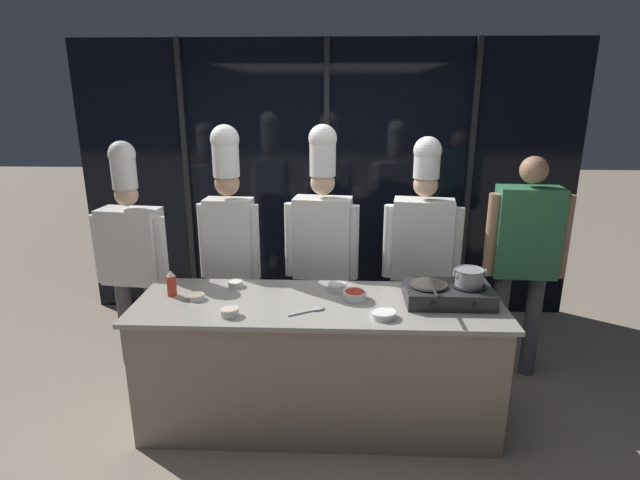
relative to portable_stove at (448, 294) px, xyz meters
The scene contains 19 objects.
ground_plane 1.27m from the portable_stove, behind, with size 24.00×24.00×0.00m, color gray.
window_wall_back 2.06m from the portable_stove, 114.79° to the left, with size 4.88×0.09×2.70m.
demo_counter 0.99m from the portable_stove, behind, with size 2.42×0.78×0.89m.
portable_stove is the anchor object (origin of this frame).
frying_pan 0.16m from the portable_stove, behind, with size 0.25×0.43×0.05m.
stock_pot 0.18m from the portable_stove, ahead, with size 0.21×0.18×0.11m.
squeeze_bottle_chili 1.84m from the portable_stove, behind, with size 0.06×0.06×0.18m.
prep_bowl_chili_flakes 0.61m from the portable_stove, behind, with size 0.16×0.16×0.06m.
prep_bowl_onion 0.74m from the portable_stove, 168.14° to the left, with size 0.13×0.13×0.06m.
prep_bowl_chicken 1.41m from the portable_stove, 169.06° to the right, with size 0.12×0.12×0.05m.
prep_bowl_garlic 1.47m from the portable_stove, behind, with size 0.11×0.11×0.04m.
prep_bowl_rice 0.51m from the portable_stove, 149.94° to the right, with size 0.16×0.16×0.04m.
prep_bowl_mushrooms 1.66m from the portable_stove, behind, with size 0.11×0.11×0.04m.
serving_spoon_slotted 0.89m from the portable_stove, 168.60° to the right, with size 0.24×0.15×0.02m.
chef_head 2.44m from the portable_stove, 164.70° to the left, with size 0.61×0.29×1.87m.
chef_sous 1.71m from the portable_stove, 157.88° to the left, with size 0.48×0.21×1.99m.
chef_line 1.13m from the portable_stove, 140.01° to the left, with size 0.58×0.28×1.99m.
chef_pastry 0.75m from the portable_stove, 94.90° to the left, with size 0.60×0.31×1.90m.
person_guest 0.95m from the portable_stove, 42.14° to the left, with size 0.61×0.27×1.77m.
Camera 1 is at (0.13, -3.03, 2.22)m, focal length 28.00 mm.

